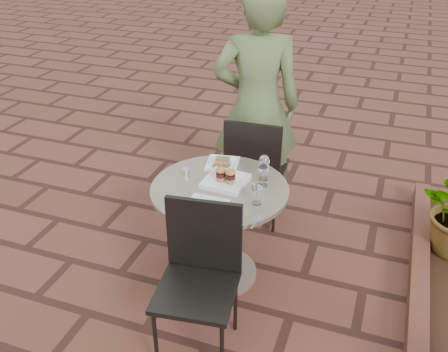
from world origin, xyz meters
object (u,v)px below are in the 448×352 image
(chair_near, at_px, (200,267))
(diner, at_px, (256,107))
(plate_sliders, at_px, (226,179))
(chair_far, at_px, (255,163))
(cafe_table, at_px, (220,218))
(plate_tuna, at_px, (205,208))
(plate_salmon, at_px, (222,164))

(chair_near, xyz_separation_m, diner, (-0.12, 1.47, 0.39))
(plate_sliders, bearing_deg, chair_far, 88.99)
(cafe_table, xyz_separation_m, plate_tuna, (0.01, -0.28, 0.26))
(cafe_table, distance_m, plate_tuna, 0.38)
(plate_salmon, bearing_deg, plate_tuna, -80.56)
(chair_near, relative_size, diner, 0.49)
(cafe_table, relative_size, plate_tuna, 3.74)
(chair_far, xyz_separation_m, plate_sliders, (-0.01, -0.65, 0.21))
(cafe_table, height_order, plate_tuna, plate_tuna)
(diner, bearing_deg, chair_far, 86.01)
(chair_near, xyz_separation_m, plate_tuna, (-0.08, 0.29, 0.20))
(diner, distance_m, plate_tuna, 1.19)
(plate_tuna, bearing_deg, plate_salmon, 99.44)
(chair_far, distance_m, diner, 0.44)
(chair_near, height_order, diner, diner)
(cafe_table, distance_m, diner, 1.00)
(plate_sliders, height_order, plate_tuna, plate_sliders)
(cafe_table, height_order, diner, diner)
(chair_far, xyz_separation_m, diner, (-0.06, 0.18, 0.39))
(cafe_table, bearing_deg, diner, 91.60)
(plate_salmon, bearing_deg, plate_sliders, -64.87)
(cafe_table, relative_size, chair_near, 0.97)
(chair_far, bearing_deg, diner, -75.95)
(plate_sliders, relative_size, plate_tuna, 1.18)
(chair_near, height_order, plate_salmon, chair_near)
(plate_tuna, bearing_deg, chair_near, -74.36)
(chair_far, xyz_separation_m, plate_salmon, (-0.11, -0.43, 0.20))
(diner, xyz_separation_m, plate_sliders, (0.04, -0.83, -0.18))
(chair_far, bearing_deg, plate_salmon, 72.54)
(plate_salmon, xyz_separation_m, plate_sliders, (0.10, -0.22, 0.02))
(cafe_table, bearing_deg, plate_sliders, 73.19)
(diner, bearing_deg, chair_near, 73.61)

